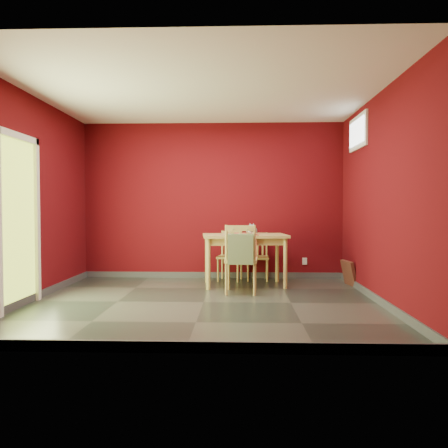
{
  "coord_description": "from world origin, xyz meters",
  "views": [
    {
      "loc": [
        0.46,
        -5.6,
        1.22
      ],
      "look_at": [
        0.25,
        0.45,
        1.0
      ],
      "focal_mm": 35.0,
      "sensor_mm": 36.0,
      "label": 1
    }
  ],
  "objects_px": {
    "chair_near": "(241,258)",
    "chair_far_right": "(257,256)",
    "dining_table": "(245,241)",
    "cat": "(251,228)",
    "tote_bag": "(240,249)",
    "chair_far_left": "(230,255)",
    "picture_frame": "(349,273)"
  },
  "relations": [
    {
      "from": "dining_table",
      "to": "chair_far_left",
      "type": "height_order",
      "value": "chair_far_left"
    },
    {
      "from": "dining_table",
      "to": "tote_bag",
      "type": "relative_size",
      "value": 2.81
    },
    {
      "from": "chair_near",
      "to": "chair_far_right",
      "type": "bearing_deg",
      "value": 76.64
    },
    {
      "from": "chair_far_right",
      "to": "picture_frame",
      "type": "bearing_deg",
      "value": -20.57
    },
    {
      "from": "chair_far_left",
      "to": "cat",
      "type": "height_order",
      "value": "cat"
    },
    {
      "from": "chair_far_left",
      "to": "cat",
      "type": "bearing_deg",
      "value": -57.87
    },
    {
      "from": "chair_far_right",
      "to": "cat",
      "type": "relative_size",
      "value": 2.13
    },
    {
      "from": "picture_frame",
      "to": "cat",
      "type": "bearing_deg",
      "value": -177.13
    },
    {
      "from": "dining_table",
      "to": "chair_far_right",
      "type": "xyz_separation_m",
      "value": [
        0.23,
        0.57,
        -0.3
      ]
    },
    {
      "from": "dining_table",
      "to": "cat",
      "type": "xyz_separation_m",
      "value": [
        0.11,
        -0.03,
        0.19
      ]
    },
    {
      "from": "chair_far_left",
      "to": "picture_frame",
      "type": "xyz_separation_m",
      "value": [
        1.88,
        -0.47,
        -0.23
      ]
    },
    {
      "from": "chair_far_right",
      "to": "picture_frame",
      "type": "relative_size",
      "value": 1.95
    },
    {
      "from": "chair_far_right",
      "to": "tote_bag",
      "type": "bearing_deg",
      "value": -101.63
    },
    {
      "from": "dining_table",
      "to": "picture_frame",
      "type": "height_order",
      "value": "dining_table"
    },
    {
      "from": "chair_near",
      "to": "tote_bag",
      "type": "distance_m",
      "value": 0.28
    },
    {
      "from": "chair_far_right",
      "to": "tote_bag",
      "type": "distance_m",
      "value": 1.49
    },
    {
      "from": "dining_table",
      "to": "chair_near",
      "type": "height_order",
      "value": "chair_near"
    },
    {
      "from": "chair_far_right",
      "to": "cat",
      "type": "height_order",
      "value": "cat"
    },
    {
      "from": "dining_table",
      "to": "tote_bag",
      "type": "bearing_deg",
      "value": -94.61
    },
    {
      "from": "chair_far_left",
      "to": "chair_near",
      "type": "distance_m",
      "value": 1.16
    },
    {
      "from": "dining_table",
      "to": "chair_far_right",
      "type": "height_order",
      "value": "dining_table"
    },
    {
      "from": "chair_far_left",
      "to": "picture_frame",
      "type": "relative_size",
      "value": 2.02
    },
    {
      "from": "tote_bag",
      "to": "cat",
      "type": "distance_m",
      "value": 0.88
    },
    {
      "from": "chair_far_right",
      "to": "tote_bag",
      "type": "xyz_separation_m",
      "value": [
        -0.3,
        -1.44,
        0.25
      ]
    },
    {
      "from": "chair_far_right",
      "to": "tote_bag",
      "type": "height_order",
      "value": "tote_bag"
    },
    {
      "from": "chair_far_left",
      "to": "cat",
      "type": "relative_size",
      "value": 2.21
    },
    {
      "from": "chair_far_left",
      "to": "chair_far_right",
      "type": "xyz_separation_m",
      "value": [
        0.46,
        0.06,
        -0.02
      ]
    },
    {
      "from": "chair_near",
      "to": "cat",
      "type": "height_order",
      "value": "cat"
    },
    {
      "from": "dining_table",
      "to": "tote_bag",
      "type": "xyz_separation_m",
      "value": [
        -0.07,
        -0.86,
        -0.05
      ]
    },
    {
      "from": "chair_far_left",
      "to": "dining_table",
      "type": "bearing_deg",
      "value": -65.13
    },
    {
      "from": "dining_table",
      "to": "tote_bag",
      "type": "distance_m",
      "value": 0.87
    },
    {
      "from": "chair_far_left",
      "to": "picture_frame",
      "type": "bearing_deg",
      "value": -13.98
    }
  ]
}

